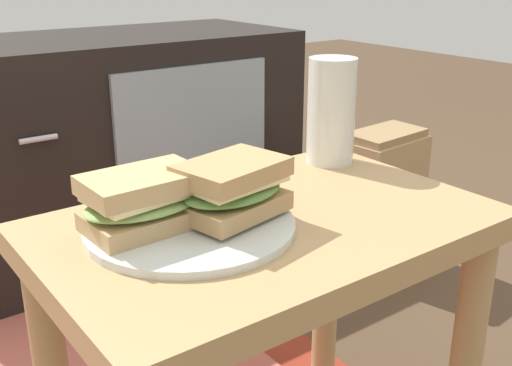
% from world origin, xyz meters
% --- Properties ---
extents(side_table, '(0.56, 0.36, 0.46)m').
position_xyz_m(side_table, '(0.00, 0.00, 0.37)').
color(side_table, tan).
rests_on(side_table, ground).
extents(tv_cabinet, '(0.96, 0.46, 0.58)m').
position_xyz_m(tv_cabinet, '(0.21, 0.95, 0.29)').
color(tv_cabinet, black).
rests_on(tv_cabinet, ground).
extents(plate, '(0.25, 0.25, 0.01)m').
position_xyz_m(plate, '(-0.10, 0.03, 0.47)').
color(plate, silver).
rests_on(plate, side_table).
extents(sandwich_front, '(0.15, 0.10, 0.07)m').
position_xyz_m(sandwich_front, '(-0.14, 0.04, 0.50)').
color(sandwich_front, tan).
rests_on(sandwich_front, plate).
extents(sandwich_back, '(0.15, 0.12, 0.07)m').
position_xyz_m(sandwich_back, '(-0.05, 0.01, 0.51)').
color(sandwich_back, tan).
rests_on(sandwich_back, plate).
extents(beer_glass, '(0.07, 0.07, 0.16)m').
position_xyz_m(beer_glass, '(0.22, 0.12, 0.54)').
color(beer_glass, silver).
rests_on(beer_glass, side_table).
extents(paper_bag, '(0.22, 0.15, 0.36)m').
position_xyz_m(paper_bag, '(0.71, 0.44, 0.18)').
color(paper_bag, tan).
rests_on(paper_bag, ground).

